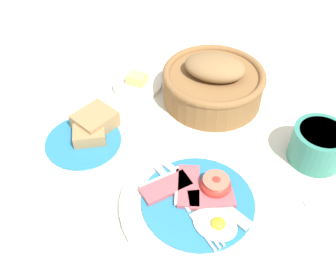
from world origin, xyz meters
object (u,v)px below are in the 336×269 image
(sugar_cup, at_px, (318,144))
(teaspoon_by_saucer, at_px, (291,203))
(bread_plate, at_px, (87,139))
(bread_basket, at_px, (213,83))
(breakfast_plate, at_px, (199,202))
(butter_dish, at_px, (137,84))

(sugar_cup, height_order, teaspoon_by_saucer, sugar_cup)
(bread_plate, xyz_separation_m, sugar_cup, (0.37, 0.21, 0.02))
(bread_basket, bearing_deg, teaspoon_by_saucer, -33.88)
(breakfast_plate, xyz_separation_m, sugar_cup, (0.12, 0.21, 0.03))
(breakfast_plate, height_order, bread_basket, bread_basket)
(bread_basket, relative_size, teaspoon_by_saucer, 1.29)
(breakfast_plate, distance_m, sugar_cup, 0.25)
(sugar_cup, distance_m, teaspoon_by_saucer, 0.13)
(bread_plate, distance_m, teaspoon_by_saucer, 0.39)
(bread_plate, distance_m, sugar_cup, 0.43)
(breakfast_plate, relative_size, bread_basket, 1.21)
(sugar_cup, xyz_separation_m, teaspoon_by_saucer, (0.00, -0.12, -0.03))
(bread_basket, xyz_separation_m, butter_dish, (-0.16, -0.06, -0.04))
(bread_basket, distance_m, teaspoon_by_saucer, 0.30)
(breakfast_plate, height_order, sugar_cup, sugar_cup)
(bread_plate, bearing_deg, teaspoon_by_saucer, 12.90)
(butter_dish, bearing_deg, bread_plate, -81.29)
(bread_plate, relative_size, teaspoon_by_saucer, 1.20)
(butter_dish, xyz_separation_m, teaspoon_by_saucer, (0.41, -0.11, -0.00))
(bread_basket, relative_size, butter_dish, 1.94)
(butter_dish, bearing_deg, breakfast_plate, -35.20)
(sugar_cup, height_order, butter_dish, sugar_cup)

